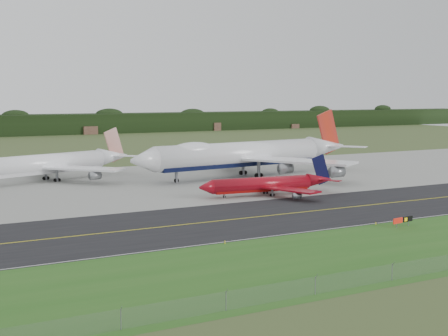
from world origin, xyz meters
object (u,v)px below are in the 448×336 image
(jet_ba_747, at_px, (246,154))
(taxiway_sign, at_px, (403,220))
(jet_star_tail, at_px, (50,164))
(jet_red_737, at_px, (269,184))

(jet_ba_747, xyz_separation_m, taxiway_sign, (-9.74, -73.58, -5.27))
(jet_ba_747, relative_size, jet_star_tail, 1.47)
(jet_star_tail, bearing_deg, jet_red_737, -50.76)
(jet_star_tail, height_order, taxiway_sign, jet_star_tail)
(jet_red_737, height_order, jet_star_tail, jet_star_tail)
(jet_red_737, xyz_separation_m, taxiway_sign, (2.52, -41.60, -1.36))
(jet_red_737, distance_m, jet_star_tail, 63.52)
(jet_ba_747, height_order, jet_star_tail, jet_ba_747)
(jet_star_tail, bearing_deg, taxiway_sign, -64.82)
(jet_star_tail, xyz_separation_m, taxiway_sign, (42.68, -90.77, -3.43))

